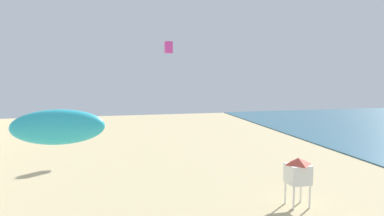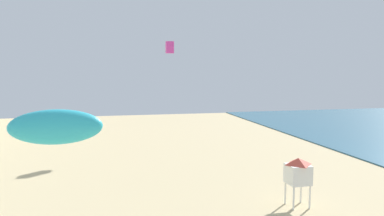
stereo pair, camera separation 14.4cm
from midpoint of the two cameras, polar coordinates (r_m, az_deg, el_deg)
lifeguard_stand at (r=20.45m, az=15.92°, el=-9.22°), size 1.10×1.10×2.55m
kite_magenta_box at (r=36.79m, az=-3.27°, el=9.14°), size 0.71×0.71×1.12m
kite_cyan_parafoil_2 at (r=11.20m, az=-19.52°, el=-2.72°), size 2.56×0.71×1.00m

